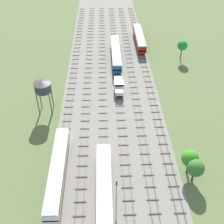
% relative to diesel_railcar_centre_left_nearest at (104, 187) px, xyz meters
% --- Properties ---
extents(ground_plane, '(480.00, 480.00, 0.00)m').
position_rel_diesel_railcar_centre_left_nearest_xyz_m(ground_plane, '(2.36, 43.97, -2.60)').
color(ground_plane, '#5B6B3D').
extents(ballast_bed, '(27.64, 176.00, 0.01)m').
position_rel_diesel_railcar_centre_left_nearest_xyz_m(ballast_bed, '(2.36, 43.97, -2.59)').
color(ballast_bed, gray).
rests_on(ballast_bed, ground).
extents(track_far_left, '(2.40, 126.00, 0.29)m').
position_rel_diesel_railcar_centre_left_nearest_xyz_m(track_far_left, '(-9.46, 44.97, -2.46)').
color(track_far_left, '#47382D').
rests_on(track_far_left, ground).
extents(track_left, '(2.40, 126.00, 0.29)m').
position_rel_diesel_railcar_centre_left_nearest_xyz_m(track_left, '(-4.73, 44.97, -2.46)').
color(track_left, '#47382D').
rests_on(track_left, ground).
extents(track_centre_left, '(2.40, 126.00, 0.29)m').
position_rel_diesel_railcar_centre_left_nearest_xyz_m(track_centre_left, '(0.00, 44.97, -2.46)').
color(track_centre_left, '#47382D').
rests_on(track_centre_left, ground).
extents(track_centre, '(2.40, 126.00, 0.29)m').
position_rel_diesel_railcar_centre_left_nearest_xyz_m(track_centre, '(4.73, 44.97, -2.46)').
color(track_centre, '#47382D').
rests_on(track_centre, ground).
extents(track_centre_right, '(2.40, 126.00, 0.29)m').
position_rel_diesel_railcar_centre_left_nearest_xyz_m(track_centre_right, '(9.46, 44.97, -2.46)').
color(track_centre_right, '#47382D').
rests_on(track_centre_right, ground).
extents(track_right, '(2.40, 126.00, 0.29)m').
position_rel_diesel_railcar_centre_left_nearest_xyz_m(track_right, '(14.18, 44.97, -2.46)').
color(track_right, '#47382D').
rests_on(track_right, ground).
extents(diesel_railcar_centre_left_nearest, '(2.96, 20.50, 3.80)m').
position_rel_diesel_railcar_centre_left_nearest_xyz_m(diesel_railcar_centre_left_nearest, '(0.00, 0.00, 0.00)').
color(diesel_railcar_centre_left_nearest, beige).
rests_on(diesel_railcar_centre_left_nearest, ground).
extents(passenger_coach_far_left_near, '(2.96, 22.00, 3.80)m').
position_rel_diesel_railcar_centre_left_nearest_xyz_m(passenger_coach_far_left_near, '(-9.46, 4.42, 0.02)').
color(passenger_coach_far_left_near, white).
rests_on(passenger_coach_far_left_near, ground).
extents(shunter_loco_centre_mid, '(2.74, 8.46, 3.10)m').
position_rel_diesel_railcar_centre_left_nearest_xyz_m(shunter_loco_centre_mid, '(4.73, 35.81, -0.59)').
color(shunter_loco_centre_mid, white).
rests_on(shunter_loco_centre_mid, ground).
extents(passenger_coach_centre_midfar, '(2.96, 22.00, 3.80)m').
position_rel_diesel_railcar_centre_left_nearest_xyz_m(passenger_coach_centre_midfar, '(4.73, 54.97, 0.02)').
color(passenger_coach_centre_midfar, '#194C8C').
rests_on(passenger_coach_centre_midfar, ground).
extents(diesel_railcar_right_far, '(2.96, 20.50, 3.80)m').
position_rel_diesel_railcar_centre_left_nearest_xyz_m(diesel_railcar_right_far, '(14.18, 66.83, 0.00)').
color(diesel_railcar_right_far, maroon).
rests_on(diesel_railcar_right_far, ground).
extents(water_tower, '(4.54, 4.54, 9.46)m').
position_rel_diesel_railcar_centre_left_nearest_xyz_m(water_tower, '(-15.24, 27.06, 5.30)').
color(water_tower, '#2D2826').
rests_on(water_tower, ground).
extents(signal_post_nearest, '(0.28, 0.47, 5.13)m').
position_rel_diesel_railcar_centre_left_nearest_xyz_m(signal_post_nearest, '(2.36, -0.61, 0.67)').
color(signal_post_nearest, gray).
rests_on(signal_post_nearest, ground).
extents(lineside_tree_0, '(3.58, 3.58, 6.29)m').
position_rel_diesel_railcar_centre_left_nearest_xyz_m(lineside_tree_0, '(17.71, 4.97, 1.86)').
color(lineside_tree_0, '#4C331E').
rests_on(lineside_tree_0, ground).
extents(lineside_tree_1, '(3.41, 3.41, 7.09)m').
position_rel_diesel_railcar_centre_left_nearest_xyz_m(lineside_tree_1, '(27.35, 54.30, 2.75)').
color(lineside_tree_1, '#4C331E').
rests_on(lineside_tree_1, ground).
extents(lineside_tree_2, '(3.62, 3.62, 5.99)m').
position_rel_diesel_railcar_centre_left_nearest_xyz_m(lineside_tree_2, '(18.27, 2.77, 1.54)').
color(lineside_tree_2, '#4C331E').
rests_on(lineside_tree_2, ground).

